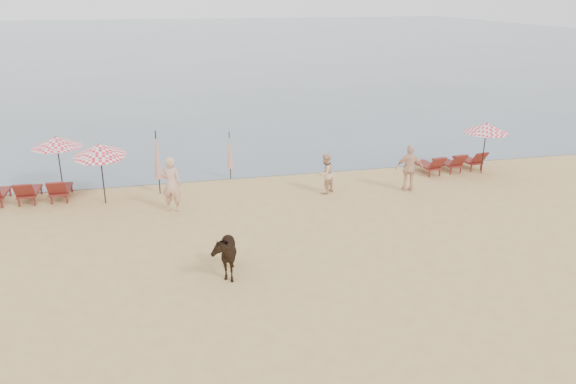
# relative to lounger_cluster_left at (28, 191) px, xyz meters

# --- Properties ---
(ground) EXTENTS (120.00, 120.00, 0.00)m
(ground) POSITION_rel_lounger_cluster_left_xyz_m (8.77, -9.03, -0.43)
(ground) COLOR tan
(ground) RESTS_ON ground
(sea) EXTENTS (160.00, 140.00, 0.06)m
(sea) POSITION_rel_lounger_cluster_left_xyz_m (8.77, 70.97, -0.43)
(sea) COLOR #51606B
(sea) RESTS_ON ground
(lounger_cluster_left) EXTENTS (2.87, 1.72, 0.63)m
(lounger_cluster_left) POSITION_rel_lounger_cluster_left_xyz_m (0.00, 0.00, 0.00)
(lounger_cluster_left) COLOR maroon
(lounger_cluster_left) RESTS_ON ground
(lounger_cluster_right) EXTENTS (2.94, 1.98, 0.60)m
(lounger_cluster_right) POSITION_rel_lounger_cluster_left_xyz_m (16.82, -0.08, -0.02)
(lounger_cluster_right) COLOR maroon
(lounger_cluster_right) RESTS_ON ground
(umbrella_open_left_a) EXTENTS (1.87, 1.87, 2.12)m
(umbrella_open_left_a) POSITION_rel_lounger_cluster_left_xyz_m (1.00, 1.21, 1.47)
(umbrella_open_left_a) COLOR black
(umbrella_open_left_a) RESTS_ON ground
(umbrella_open_left_b) EXTENTS (1.82, 1.85, 2.32)m
(umbrella_open_left_b) POSITION_rel_lounger_cluster_left_xyz_m (2.72, -0.71, 1.57)
(umbrella_open_left_b) COLOR black
(umbrella_open_left_b) RESTS_ON ground
(umbrella_open_right) EXTENTS (1.80, 1.80, 2.19)m
(umbrella_open_right) POSITION_rel_lounger_cluster_left_xyz_m (17.95, -0.66, 1.54)
(umbrella_open_right) COLOR black
(umbrella_open_right) RESTS_ON ground
(umbrella_closed_left) EXTENTS (0.30, 0.30, 2.44)m
(umbrella_closed_left) POSITION_rel_lounger_cluster_left_xyz_m (4.67, -0.07, 1.07)
(umbrella_closed_left) COLOR black
(umbrella_closed_left) RESTS_ON ground
(umbrella_closed_right) EXTENTS (0.24, 0.24, 1.99)m
(umbrella_closed_right) POSITION_rel_lounger_cluster_left_xyz_m (7.52, 0.99, 0.79)
(umbrella_closed_right) COLOR black
(umbrella_closed_right) RESTS_ON ground
(cow) EXTENTS (0.80, 1.59, 1.30)m
(cow) POSITION_rel_lounger_cluster_left_xyz_m (6.27, -7.10, 0.22)
(cow) COLOR black
(cow) RESTS_ON ground
(beachgoer_left) EXTENTS (0.83, 0.68, 1.98)m
(beachgoer_left) POSITION_rel_lounger_cluster_left_xyz_m (5.09, -2.04, 0.56)
(beachgoer_left) COLOR tan
(beachgoer_left) RESTS_ON ground
(beachgoer_right_a) EXTENTS (0.96, 0.92, 1.55)m
(beachgoer_right_a) POSITION_rel_lounger_cluster_left_xyz_m (10.82, -1.47, 0.34)
(beachgoer_right_a) COLOR #DBAA88
(beachgoer_right_a) RESTS_ON ground
(beachgoer_right_b) EXTENTS (1.13, 0.70, 1.79)m
(beachgoer_right_b) POSITION_rel_lounger_cluster_left_xyz_m (14.03, -1.94, 0.46)
(beachgoer_right_b) COLOR #E3AC8E
(beachgoer_right_b) RESTS_ON ground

